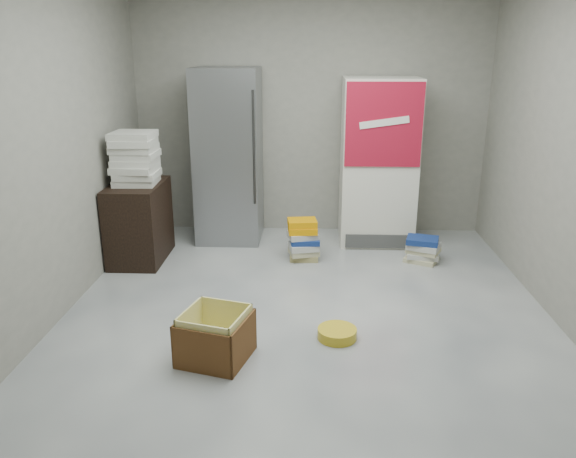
# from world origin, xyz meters

# --- Properties ---
(ground) EXTENTS (5.00, 5.00, 0.00)m
(ground) POSITION_xyz_m (0.00, 0.00, 0.00)
(ground) COLOR #BBBBB7
(ground) RESTS_ON ground
(room_shell) EXTENTS (4.04, 5.04, 2.82)m
(room_shell) POSITION_xyz_m (0.00, 0.00, 1.80)
(room_shell) COLOR gray
(room_shell) RESTS_ON ground
(steel_fridge) EXTENTS (0.70, 0.72, 1.90)m
(steel_fridge) POSITION_xyz_m (-0.90, 2.13, 0.95)
(steel_fridge) COLOR gray
(steel_fridge) RESTS_ON ground
(coke_cooler) EXTENTS (0.80, 0.73, 1.80)m
(coke_cooler) POSITION_xyz_m (0.75, 2.12, 0.90)
(coke_cooler) COLOR silver
(coke_cooler) RESTS_ON ground
(wood_shelf) EXTENTS (0.50, 0.80, 0.80)m
(wood_shelf) POSITION_xyz_m (-1.73, 1.40, 0.40)
(wood_shelf) COLOR black
(wood_shelf) RESTS_ON ground
(supply_box_stack) EXTENTS (0.43, 0.44, 0.52)m
(supply_box_stack) POSITION_xyz_m (-1.72, 1.40, 1.06)
(supply_box_stack) COLOR silver
(supply_box_stack) RESTS_ON wood_shelf
(phonebook_stack_main) EXTENTS (0.35, 0.32, 0.43)m
(phonebook_stack_main) POSITION_xyz_m (-0.05, 1.46, 0.21)
(phonebook_stack_main) COLOR #958953
(phonebook_stack_main) RESTS_ON ground
(phonebook_stack_side) EXTENTS (0.40, 0.37, 0.26)m
(phonebook_stack_side) POSITION_xyz_m (1.17, 1.45, 0.13)
(phonebook_stack_side) COLOR #B6AF86
(phonebook_stack_side) RESTS_ON ground
(cardboard_box) EXTENTS (0.55, 0.55, 0.36)m
(cardboard_box) POSITION_xyz_m (-0.63, -0.51, 0.15)
(cardboard_box) COLOR yellow
(cardboard_box) RESTS_ON ground
(bucket_lid) EXTENTS (0.36, 0.36, 0.08)m
(bucket_lid) POSITION_xyz_m (0.24, -0.19, 0.04)
(bucket_lid) COLOR gold
(bucket_lid) RESTS_ON ground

